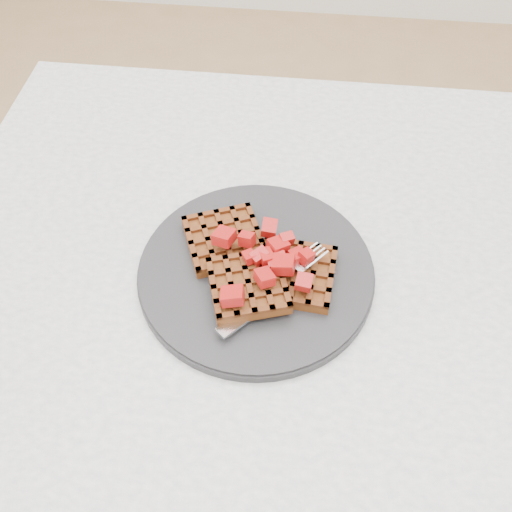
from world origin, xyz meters
name	(u,v)px	position (x,y,z in m)	size (l,w,h in m)	color
ground	(324,460)	(0.00, 0.00, 0.00)	(4.00, 4.00, 0.00)	tan
table	(365,313)	(0.00, 0.00, 0.64)	(1.20, 0.80, 0.75)	silver
plate	(256,271)	(-0.16, -0.03, 0.76)	(0.30, 0.30, 0.02)	black
waffles	(256,265)	(-0.16, -0.04, 0.78)	(0.21, 0.19, 0.03)	brown
strawberry_pile	(256,249)	(-0.16, -0.03, 0.80)	(0.15, 0.15, 0.02)	#8C0001
fork	(280,289)	(-0.12, -0.07, 0.77)	(0.02, 0.18, 0.02)	silver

